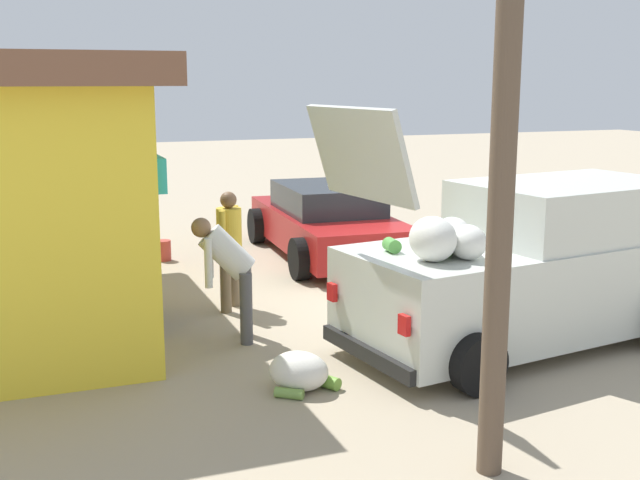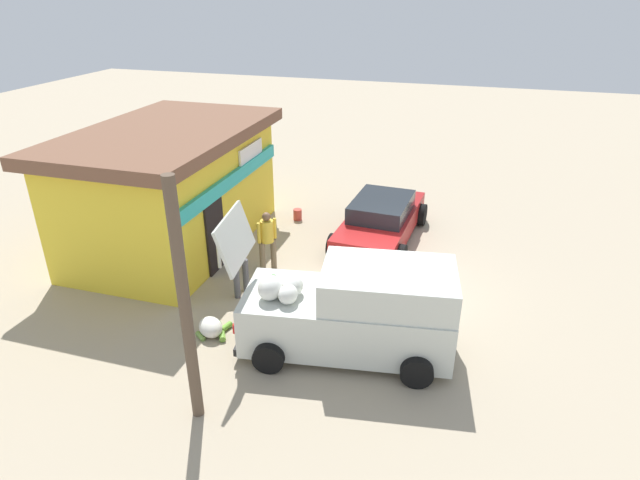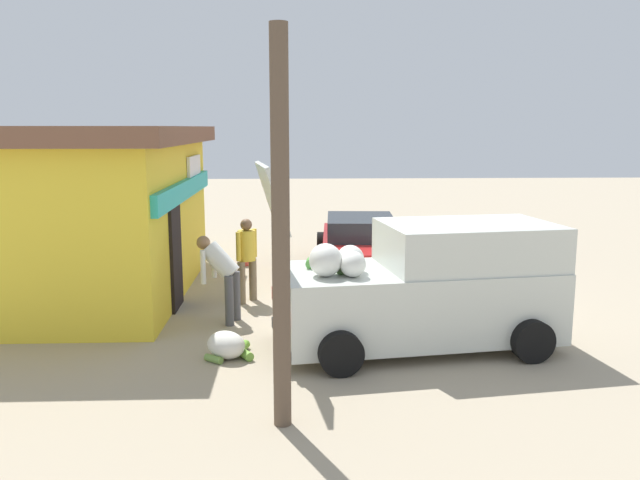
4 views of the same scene
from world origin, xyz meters
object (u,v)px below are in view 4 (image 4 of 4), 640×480
(vendor_standing, at_px, (162,292))
(customer_bending, at_px, (116,355))
(unloaded_banana_pile, at_px, (99,379))
(paint_bucket, at_px, (145,282))
(parked_sedan, at_px, (412,184))
(delivery_van, at_px, (345,317))

(vendor_standing, distance_m, customer_bending, 1.50)
(unloaded_banana_pile, distance_m, paint_bucket, 2.80)
(parked_sedan, bearing_deg, unloaded_banana_pile, 141.94)
(delivery_van, bearing_deg, vendor_standing, 66.84)
(vendor_standing, distance_m, unloaded_banana_pile, 1.31)
(unloaded_banana_pile, bearing_deg, paint_bucket, -2.29)
(customer_bending, bearing_deg, unloaded_banana_pile, 32.02)
(delivery_van, bearing_deg, customer_bending, 101.21)
(vendor_standing, height_order, paint_bucket, vendor_standing)
(parked_sedan, relative_size, customer_bending, 3.12)
(parked_sedan, relative_size, vendor_standing, 2.74)
(vendor_standing, height_order, customer_bending, vendor_standing)
(delivery_van, bearing_deg, unloaded_banana_pile, 88.37)
(vendor_standing, bearing_deg, unloaded_banana_pile, 142.39)
(unloaded_banana_pile, bearing_deg, parked_sedan, -38.06)
(parked_sedan, distance_m, vendor_standing, 7.02)
(parked_sedan, distance_m, paint_bucket, 6.09)
(paint_bucket, bearing_deg, customer_bending, -175.67)
(delivery_van, relative_size, unloaded_banana_pile, 5.01)
(delivery_van, distance_m, unloaded_banana_pile, 3.02)
(paint_bucket, bearing_deg, delivery_van, -135.74)
(parked_sedan, xyz_separation_m, customer_bending, (-6.99, 4.64, 0.27))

